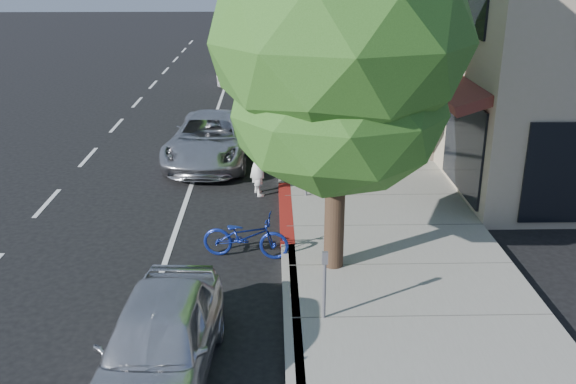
{
  "coord_description": "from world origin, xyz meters",
  "views": [
    {
      "loc": [
        -0.31,
        -13.68,
        6.11
      ],
      "look_at": [
        0.0,
        -0.95,
        1.35
      ],
      "focal_mm": 40.0,
      "sensor_mm": 36.0,
      "label": 1
    }
  ],
  "objects_px": {
    "near_car_a": "(159,342)",
    "pedestrian": "(348,98)",
    "dark_suv_far": "(268,54)",
    "cyclist": "(258,163)",
    "bicycle": "(246,236)",
    "white_pickup": "(240,65)",
    "silver_suv": "(212,139)",
    "dark_sedan": "(267,112)",
    "street_tree_0": "(339,44)"
  },
  "relations": [
    {
      "from": "street_tree_0",
      "to": "silver_suv",
      "type": "xyz_separation_m",
      "value": [
        -3.1,
        7.5,
        -3.84
      ]
    },
    {
      "from": "street_tree_0",
      "to": "dark_sedan",
      "type": "xyz_separation_m",
      "value": [
        -1.4,
        11.0,
        -3.85
      ]
    },
    {
      "from": "dark_suv_far",
      "to": "near_car_a",
      "type": "relative_size",
      "value": 1.33
    },
    {
      "from": "cyclist",
      "to": "white_pickup",
      "type": "height_order",
      "value": "cyclist"
    },
    {
      "from": "cyclist",
      "to": "silver_suv",
      "type": "xyz_separation_m",
      "value": [
        -1.5,
        2.98,
        -0.15
      ]
    },
    {
      "from": "cyclist",
      "to": "dark_suv_far",
      "type": "distance_m",
      "value": 19.17
    },
    {
      "from": "white_pickup",
      "to": "pedestrian",
      "type": "distance_m",
      "value": 10.28
    },
    {
      "from": "white_pickup",
      "to": "dark_suv_far",
      "type": "relative_size",
      "value": 0.98
    },
    {
      "from": "silver_suv",
      "to": "street_tree_0",
      "type": "bearing_deg",
      "value": -62.96
    },
    {
      "from": "near_car_a",
      "to": "pedestrian",
      "type": "relative_size",
      "value": 2.29
    },
    {
      "from": "street_tree_0",
      "to": "white_pickup",
      "type": "distance_m",
      "value": 21.66
    },
    {
      "from": "dark_sedan",
      "to": "silver_suv",
      "type": "bearing_deg",
      "value": -120.81
    },
    {
      "from": "dark_suv_far",
      "to": "street_tree_0",
      "type": "bearing_deg",
      "value": -82.74
    },
    {
      "from": "silver_suv",
      "to": "dark_suv_far",
      "type": "relative_size",
      "value": 0.97
    },
    {
      "from": "cyclist",
      "to": "dark_sedan",
      "type": "height_order",
      "value": "cyclist"
    },
    {
      "from": "silver_suv",
      "to": "pedestrian",
      "type": "relative_size",
      "value": 2.97
    },
    {
      "from": "cyclist",
      "to": "bicycle",
      "type": "height_order",
      "value": "cyclist"
    },
    {
      "from": "pedestrian",
      "to": "dark_suv_far",
      "type": "bearing_deg",
      "value": -86.53
    },
    {
      "from": "near_car_a",
      "to": "street_tree_0",
      "type": "bearing_deg",
      "value": 53.31
    },
    {
      "from": "bicycle",
      "to": "dark_suv_far",
      "type": "height_order",
      "value": "dark_suv_far"
    },
    {
      "from": "white_pickup",
      "to": "pedestrian",
      "type": "bearing_deg",
      "value": -65.29
    },
    {
      "from": "silver_suv",
      "to": "near_car_a",
      "type": "xyz_separation_m",
      "value": [
        0.17,
        -11.0,
        -0.04
      ]
    },
    {
      "from": "silver_suv",
      "to": "near_car_a",
      "type": "relative_size",
      "value": 1.3
    },
    {
      "from": "white_pickup",
      "to": "pedestrian",
      "type": "relative_size",
      "value": 3.0
    },
    {
      "from": "bicycle",
      "to": "dark_sedan",
      "type": "height_order",
      "value": "dark_sedan"
    },
    {
      "from": "bicycle",
      "to": "silver_suv",
      "type": "height_order",
      "value": "silver_suv"
    },
    {
      "from": "near_car_a",
      "to": "dark_sedan",
      "type": "bearing_deg",
      "value": 87.21
    },
    {
      "from": "cyclist",
      "to": "bicycle",
      "type": "bearing_deg",
      "value": 158.49
    },
    {
      "from": "bicycle",
      "to": "white_pickup",
      "type": "xyz_separation_m",
      "value": [
        -1.05,
        20.41,
        0.28
      ]
    },
    {
      "from": "bicycle",
      "to": "white_pickup",
      "type": "distance_m",
      "value": 20.44
    },
    {
      "from": "bicycle",
      "to": "pedestrian",
      "type": "relative_size",
      "value": 1.05
    },
    {
      "from": "dark_suv_far",
      "to": "silver_suv",
      "type": "bearing_deg",
      "value": -92.12
    },
    {
      "from": "silver_suv",
      "to": "white_pickup",
      "type": "relative_size",
      "value": 0.99
    },
    {
      "from": "near_car_a",
      "to": "pedestrian",
      "type": "height_order",
      "value": "pedestrian"
    },
    {
      "from": "bicycle",
      "to": "silver_suv",
      "type": "relative_size",
      "value": 0.35
    },
    {
      "from": "bicycle",
      "to": "dark_suv_far",
      "type": "relative_size",
      "value": 0.34
    },
    {
      "from": "dark_suv_far",
      "to": "pedestrian",
      "type": "height_order",
      "value": "pedestrian"
    },
    {
      "from": "street_tree_0",
      "to": "cyclist",
      "type": "bearing_deg",
      "value": 109.49
    },
    {
      "from": "cyclist",
      "to": "near_car_a",
      "type": "distance_m",
      "value": 8.13
    },
    {
      "from": "white_pickup",
      "to": "pedestrian",
      "type": "xyz_separation_m",
      "value": [
        4.47,
        -9.25,
        0.26
      ]
    },
    {
      "from": "street_tree_0",
      "to": "dark_suv_far",
      "type": "distance_m",
      "value": 24.01
    },
    {
      "from": "cyclist",
      "to": "near_car_a",
      "type": "relative_size",
      "value": 0.43
    },
    {
      "from": "white_pickup",
      "to": "dark_suv_far",
      "type": "height_order",
      "value": "dark_suv_far"
    },
    {
      "from": "silver_suv",
      "to": "dark_sedan",
      "type": "relative_size",
      "value": 1.19
    },
    {
      "from": "cyclist",
      "to": "dark_suv_far",
      "type": "height_order",
      "value": "dark_suv_far"
    },
    {
      "from": "cyclist",
      "to": "street_tree_0",
      "type": "bearing_deg",
      "value": -178.99
    },
    {
      "from": "cyclist",
      "to": "bicycle",
      "type": "relative_size",
      "value": 0.95
    },
    {
      "from": "dark_sedan",
      "to": "pedestrian",
      "type": "relative_size",
      "value": 2.49
    },
    {
      "from": "cyclist",
      "to": "white_pickup",
      "type": "bearing_deg",
      "value": -14.17
    },
    {
      "from": "dark_sedan",
      "to": "pedestrian",
      "type": "bearing_deg",
      "value": 11.49
    }
  ]
}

